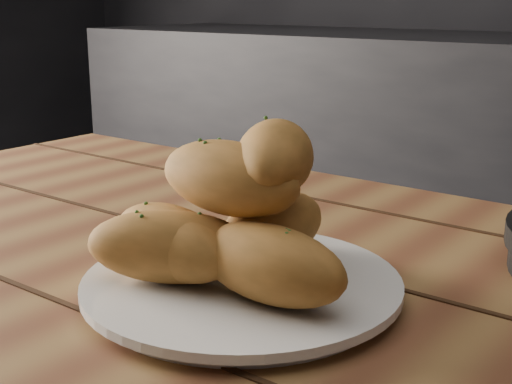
% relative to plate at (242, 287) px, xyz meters
% --- Properties ---
extents(plate, '(0.27, 0.27, 0.02)m').
position_rel_plate_xyz_m(plate, '(0.00, 0.00, 0.00)').
color(plate, silver).
rests_on(plate, table).
extents(bread_rolls, '(0.25, 0.22, 0.13)m').
position_rel_plate_xyz_m(bread_rolls, '(-0.01, -0.00, 0.06)').
color(bread_rolls, '#AC6D2F').
rests_on(bread_rolls, plate).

